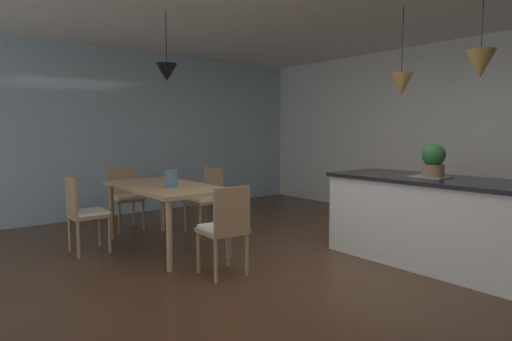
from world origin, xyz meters
TOP-DOWN VIEW (x-y plane):
  - ground_plane at (0.00, 0.00)m, footprint 10.00×8.40m
  - wall_back_kitchen at (0.00, 3.26)m, footprint 10.00×0.12m
  - window_wall_left_glazing at (-4.06, 0.00)m, footprint 0.06×8.40m
  - dining_table at (-1.76, -0.69)m, footprint 1.72×0.87m
  - chair_kitchen_end at (-0.53, -0.70)m, footprint 0.43×0.43m
  - chair_near_left at (-2.15, -1.50)m, footprint 0.40×0.40m
  - chair_window_end at (-2.99, -0.69)m, footprint 0.40×0.40m
  - chair_far_left at (-2.15, 0.11)m, footprint 0.43×0.43m
  - kitchen_island at (0.51, 1.20)m, footprint 2.10×0.92m
  - pendant_over_table at (-1.68, -0.68)m, footprint 0.24×0.24m
  - pendant_over_island_main at (0.10, 1.20)m, footprint 0.24×0.24m
  - pendant_over_island_aux at (0.92, 1.20)m, footprint 0.26×0.26m
  - potted_plant_on_island at (0.50, 1.20)m, footprint 0.23×0.23m
  - vase_on_dining_table at (-1.52, -0.74)m, footprint 0.14×0.14m

SIDE VIEW (x-z plane):
  - ground_plane at x=0.00m, z-range -0.04..0.00m
  - kitchen_island at x=0.51m, z-range 0.01..0.92m
  - chair_kitchen_end at x=-0.53m, z-range 0.04..0.91m
  - chair_near_left at x=-2.15m, z-range 0.04..0.91m
  - chair_window_end at x=-2.99m, z-range 0.04..0.91m
  - chair_far_left at x=-2.15m, z-range 0.04..0.91m
  - dining_table at x=-1.76m, z-range 0.30..1.05m
  - vase_on_dining_table at x=-1.52m, z-range 0.75..0.95m
  - potted_plant_on_island at x=0.50m, z-range 0.90..1.25m
  - wall_back_kitchen at x=0.00m, z-range 0.00..2.70m
  - window_wall_left_glazing at x=-4.06m, z-range 0.00..2.70m
  - pendant_over_island_main at x=0.10m, z-range 1.41..2.35m
  - pendant_over_island_aux at x=0.92m, z-range 1.59..2.42m
  - pendant_over_table at x=-1.68m, z-range 1.66..2.42m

